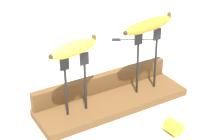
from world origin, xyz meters
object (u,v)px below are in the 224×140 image
banana_raised_right (149,25)px  banana_chunk_far (173,127)px  fork_stand_right (147,56)px  banana_raised_left (74,48)px  fork_stand_left (75,79)px  fork_fallen_far (127,39)px

banana_raised_right → banana_chunk_far: size_ratio=4.11×
fork_stand_right → banana_raised_left: banana_raised_left is taller
fork_stand_left → fork_fallen_far: bearing=43.1°
fork_fallen_far → banana_raised_left: bearing=-136.9°
banana_raised_right → banana_chunk_far: bearing=-103.6°
fork_stand_left → banana_chunk_far: (0.19, -0.20, -0.11)m
fork_stand_left → banana_raised_left: size_ratio=1.13×
fork_stand_left → banana_raised_right: (0.24, -0.00, 0.11)m
fork_stand_left → fork_stand_right: size_ratio=0.90×
banana_raised_left → banana_raised_right: size_ratio=0.80×
fork_stand_left → banana_chunk_far: 0.30m
fork_fallen_far → banana_chunk_far: (-0.24, -0.61, 0.02)m
fork_stand_left → fork_fallen_far: 0.61m
fork_stand_left → fork_fallen_far: fork_stand_left is taller
fork_fallen_far → fork_stand_left: bearing=-136.9°
banana_raised_left → banana_raised_right: banana_raised_right is taller
fork_stand_left → banana_chunk_far: fork_stand_left is taller
banana_raised_right → banana_chunk_far: banana_raised_right is taller
banana_raised_right → fork_fallen_far: size_ratio=1.21×
banana_raised_left → fork_stand_left: bearing=12.6°
fork_stand_right → fork_stand_left: bearing=180.0°
fork_stand_right → banana_raised_right: 0.10m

